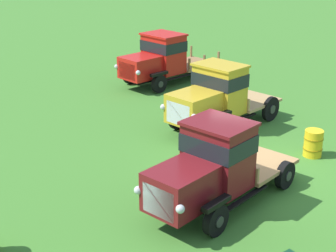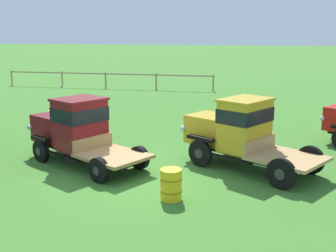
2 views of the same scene
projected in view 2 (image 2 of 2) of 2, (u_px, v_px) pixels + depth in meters
ground_plane at (134, 175)px, 13.09m from camera, size 240.00×240.00×0.00m
paddock_fence at (107, 76)px, 32.82m from camera, size 16.72×0.49×1.23m
vintage_truck_second_in_line at (76, 129)px, 14.25m from camera, size 5.01×3.73×2.23m
vintage_truck_midrow_center at (238, 131)px, 13.77m from camera, size 4.90×3.90×2.29m
oil_drum_beside_row at (171, 184)px, 11.14m from camera, size 0.60×0.60×0.84m
oil_drum_near_fence at (54, 119)px, 19.25m from camera, size 0.60×0.60×0.86m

